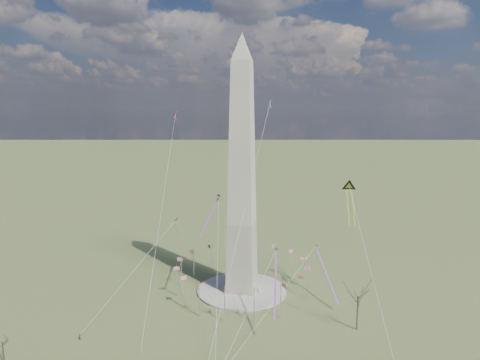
% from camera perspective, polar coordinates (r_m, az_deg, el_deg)
% --- Properties ---
extents(ground, '(2000.00, 2000.00, 0.00)m').
position_cam_1_polar(ground, '(179.20, 0.25, -14.61)').
color(ground, '#4B592C').
rests_on(ground, ground).
extents(plaza, '(36.00, 36.00, 0.80)m').
position_cam_1_polar(plaza, '(179.04, 0.25, -14.49)').
color(plaza, beige).
rests_on(plaza, ground).
extents(washington_monument, '(15.56, 15.56, 100.00)m').
position_cam_1_polar(washington_monument, '(165.45, 0.26, 0.72)').
color(washington_monument, '#B1A194').
rests_on(washington_monument, plaza).
extents(flagpole_ring, '(54.40, 54.40, 13.00)m').
position_cam_1_polar(flagpole_ring, '(176.35, 0.25, -12.45)').
color(flagpole_ring, white).
rests_on(flagpole_ring, ground).
extents(tree_near, '(10.21, 10.21, 17.87)m').
position_cam_1_polar(tree_near, '(151.35, 15.49, -14.42)').
color(tree_near, '#423828').
rests_on(tree_near, ground).
extents(tree_far, '(5.56, 5.56, 9.73)m').
position_cam_1_polar(tree_far, '(148.88, -29.13, -18.23)').
color(tree_far, '#423828').
rests_on(tree_far, ground).
extents(person_west, '(1.05, 0.90, 1.84)m').
position_cam_1_polar(person_west, '(154.75, -20.56, -19.01)').
color(person_west, gray).
rests_on(person_west, ground).
extents(kite_delta_black, '(6.74, 17.90, 14.74)m').
position_cam_1_polar(kite_delta_black, '(172.25, 14.35, -1.16)').
color(kite_delta_black, black).
rests_on(kite_delta_black, ground).
extents(kite_diamond_purple, '(2.10, 3.07, 9.07)m').
position_cam_1_polar(kite_diamond_purple, '(185.35, -8.54, -5.55)').
color(kite_diamond_purple, navy).
rests_on(kite_diamond_purple, ground).
extents(kite_streamer_left, '(4.51, 23.24, 15.99)m').
position_cam_1_polar(kite_streamer_left, '(148.44, 4.79, -12.10)').
color(kite_streamer_left, '#FF3A28').
rests_on(kite_streamer_left, ground).
extents(kite_streamer_mid, '(2.95, 18.36, 12.61)m').
position_cam_1_polar(kite_streamer_mid, '(165.24, -3.71, -4.03)').
color(kite_streamer_mid, '#FF3A28').
rests_on(kite_streamer_mid, ground).
extents(kite_streamer_right, '(11.15, 21.50, 15.90)m').
position_cam_1_polar(kite_streamer_right, '(174.86, 11.04, -11.05)').
color(kite_streamer_right, '#FF3A28').
rests_on(kite_streamer_right, ground).
extents(kite_small_red, '(1.67, 2.45, 5.16)m').
position_cam_1_polar(kite_small_red, '(206.32, -8.56, 8.68)').
color(kite_small_red, red).
rests_on(kite_small_red, ground).
extents(kite_small_white, '(1.17, 1.91, 4.40)m').
position_cam_1_polar(kite_small_white, '(205.95, 4.07, 10.32)').
color(kite_small_white, white).
rests_on(kite_small_white, ground).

